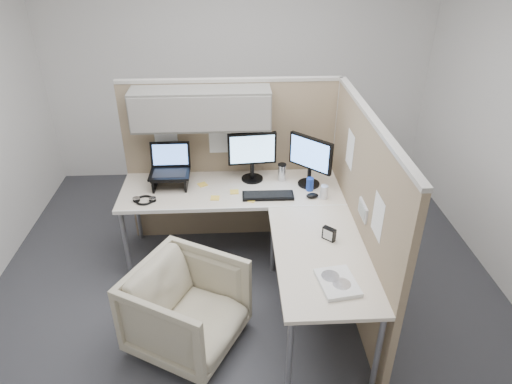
{
  "coord_description": "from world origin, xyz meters",
  "views": [
    {
      "loc": [
        -0.07,
        -3.05,
        2.77
      ],
      "look_at": [
        0.1,
        0.25,
        0.85
      ],
      "focal_mm": 32.0,
      "sensor_mm": 36.0,
      "label": 1
    }
  ],
  "objects_px": {
    "office_chair": "(187,305)",
    "monitor_left": "(252,153)",
    "keyboard": "(268,196)",
    "desk": "(260,216)"
  },
  "relations": [
    {
      "from": "desk",
      "to": "monitor_left",
      "type": "distance_m",
      "value": 0.65
    },
    {
      "from": "desk",
      "to": "keyboard",
      "type": "xyz_separation_m",
      "value": [
        0.09,
        0.24,
        0.05
      ]
    },
    {
      "from": "keyboard",
      "to": "monitor_left",
      "type": "bearing_deg",
      "value": 111.27
    },
    {
      "from": "office_chair",
      "to": "monitor_left",
      "type": "xyz_separation_m",
      "value": [
        0.54,
        1.25,
        0.63
      ]
    },
    {
      "from": "desk",
      "to": "office_chair",
      "type": "relative_size",
      "value": 2.67
    },
    {
      "from": "keyboard",
      "to": "desk",
      "type": "bearing_deg",
      "value": -109.24
    },
    {
      "from": "desk",
      "to": "office_chair",
      "type": "height_order",
      "value": "office_chair"
    },
    {
      "from": "office_chair",
      "to": "keyboard",
      "type": "height_order",
      "value": "keyboard"
    },
    {
      "from": "office_chair",
      "to": "monitor_left",
      "type": "relative_size",
      "value": 1.61
    },
    {
      "from": "desk",
      "to": "office_chair",
      "type": "distance_m",
      "value": 0.95
    }
  ]
}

